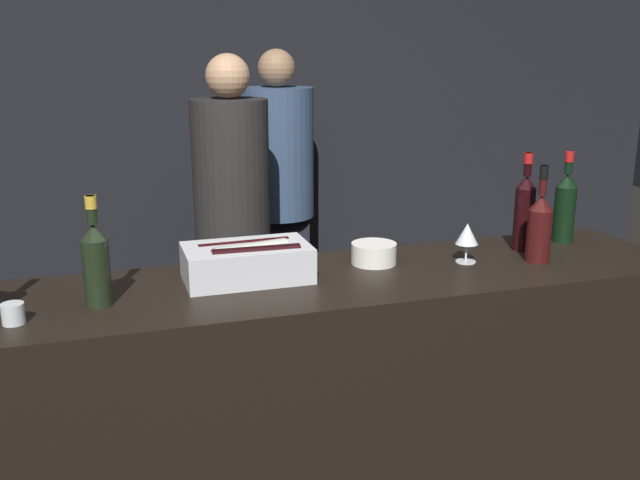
# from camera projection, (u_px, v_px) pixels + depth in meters

# --- Properties ---
(wall_back_chalkboard) EXTENTS (6.40, 0.06, 2.80)m
(wall_back_chalkboard) POSITION_uv_depth(u_px,v_px,m) (207.00, 108.00, 4.31)
(wall_back_chalkboard) COLOR black
(wall_back_chalkboard) RESTS_ON ground_plane
(bar_counter) EXTENTS (2.50, 0.57, 1.04)m
(bar_counter) POSITION_uv_depth(u_px,v_px,m) (323.00, 422.00, 2.44)
(bar_counter) COLOR black
(bar_counter) RESTS_ON ground_plane
(ice_bin_with_bottles) EXTENTS (0.40, 0.23, 0.12)m
(ice_bin_with_bottles) POSITION_uv_depth(u_px,v_px,m) (248.00, 260.00, 2.27)
(ice_bin_with_bottles) COLOR silver
(ice_bin_with_bottles) RESTS_ON bar_counter
(bowl_white) EXTENTS (0.16, 0.16, 0.07)m
(bowl_white) POSITION_uv_depth(u_px,v_px,m) (374.00, 253.00, 2.45)
(bowl_white) COLOR silver
(bowl_white) RESTS_ON bar_counter
(wine_glass) EXTENTS (0.08, 0.08, 0.14)m
(wine_glass) POSITION_uv_depth(u_px,v_px,m) (467.00, 235.00, 2.44)
(wine_glass) COLOR silver
(wine_glass) RESTS_ON bar_counter
(candle_votive) EXTENTS (0.06, 0.06, 0.06)m
(candle_votive) POSITION_uv_depth(u_px,v_px,m) (13.00, 314.00, 1.92)
(candle_votive) COLOR silver
(candle_votive) RESTS_ON bar_counter
(red_wine_bottle_tall) EXTENTS (0.07, 0.07, 0.36)m
(red_wine_bottle_tall) POSITION_uv_depth(u_px,v_px,m) (525.00, 210.00, 2.58)
(red_wine_bottle_tall) COLOR black
(red_wine_bottle_tall) RESTS_ON bar_counter
(red_wine_bottle_black_foil) EXTENTS (0.08, 0.08, 0.34)m
(red_wine_bottle_black_foil) POSITION_uv_depth(u_px,v_px,m) (540.00, 226.00, 2.45)
(red_wine_bottle_black_foil) COLOR #380F0F
(red_wine_bottle_black_foil) RESTS_ON bar_counter
(champagne_bottle) EXTENTS (0.08, 0.08, 0.32)m
(champagne_bottle) POSITION_uv_depth(u_px,v_px,m) (96.00, 261.00, 2.02)
(champagne_bottle) COLOR black
(champagne_bottle) RESTS_ON bar_counter
(red_wine_bottle_burgundy) EXTENTS (0.08, 0.08, 0.35)m
(red_wine_bottle_burgundy) POSITION_uv_depth(u_px,v_px,m) (565.00, 205.00, 2.70)
(red_wine_bottle_burgundy) COLOR black
(red_wine_bottle_burgundy) RESTS_ON bar_counter
(person_in_hoodie) EXTENTS (0.37, 0.37, 1.73)m
(person_in_hoodie) POSITION_uv_depth(u_px,v_px,m) (232.00, 214.00, 3.50)
(person_in_hoodie) COLOR black
(person_in_hoodie) RESTS_ON ground_plane
(person_blond_tee) EXTENTS (0.41, 0.41, 1.75)m
(person_blond_tee) POSITION_uv_depth(u_px,v_px,m) (278.00, 188.00, 4.13)
(person_blond_tee) COLOR black
(person_blond_tee) RESTS_ON ground_plane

